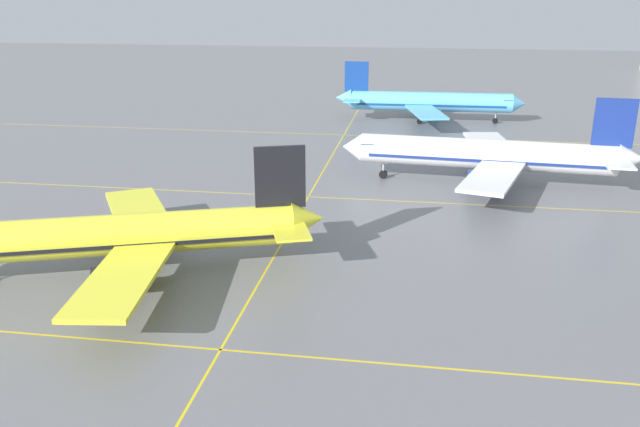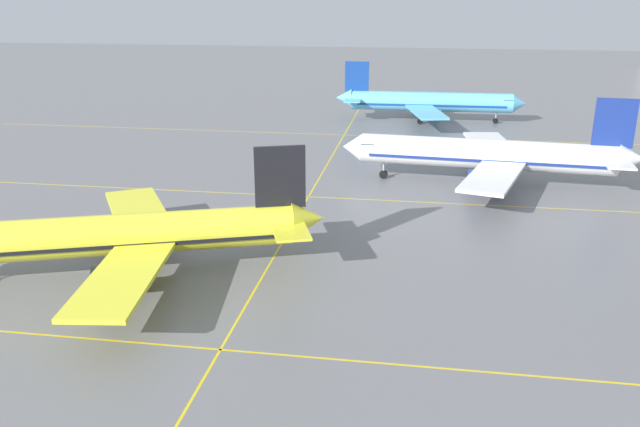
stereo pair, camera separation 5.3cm
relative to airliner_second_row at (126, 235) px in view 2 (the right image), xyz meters
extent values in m
cylinder|color=yellow|center=(-0.50, -0.18, 0.07)|extent=(30.93, 14.02, 3.74)
cone|color=yellow|center=(15.83, 5.60, 0.46)|extent=(4.15, 4.40, 3.55)
cube|color=black|center=(13.42, 4.74, 4.69)|extent=(4.57, 1.91, 5.90)
cube|color=yellow|center=(12.90, 7.69, 0.46)|extent=(4.67, 5.87, 0.24)
cube|color=yellow|center=(14.87, 2.12, 0.46)|extent=(4.67, 5.87, 0.24)
cube|color=yellow|center=(-2.36, 8.04, -0.52)|extent=(12.07, 15.26, 0.39)
cube|color=yellow|center=(3.22, -7.73, -0.52)|extent=(6.99, 15.30, 0.39)
cylinder|color=black|center=(-2.39, 4.58, -1.80)|extent=(3.84, 3.06, 2.07)
cylinder|color=black|center=(1.02, -5.07, -1.80)|extent=(3.84, 3.06, 2.07)
cube|color=black|center=(-0.50, -0.18, -0.40)|extent=(28.57, 13.21, 0.35)
cylinder|color=#99999E|center=(0.51, 2.89, -2.34)|extent=(0.28, 0.28, 1.62)
cylinder|color=black|center=(0.51, 2.89, -3.42)|extent=(1.17, 0.78, 1.08)
cylinder|color=#99999E|center=(2.21, -1.93, -2.34)|extent=(0.28, 0.28, 1.62)
cylinder|color=black|center=(2.21, -1.93, -3.42)|extent=(1.17, 0.78, 1.08)
cylinder|color=white|center=(34.62, 35.35, 0.29)|extent=(33.41, 6.50, 3.94)
cone|color=white|center=(16.72, 36.74, 0.29)|extent=(2.99, 4.06, 3.86)
cone|color=white|center=(52.82, 33.94, 0.70)|extent=(3.60, 3.99, 3.75)
cube|color=navy|center=(50.13, 34.15, 5.17)|extent=(4.99, 0.76, 6.23)
cube|color=white|center=(50.89, 37.21, 0.70)|extent=(3.73, 5.64, 0.25)
cube|color=white|center=(50.41, 31.00, 0.70)|extent=(3.73, 5.64, 0.25)
cube|color=white|center=(36.33, 44.07, -0.33)|extent=(7.40, 16.14, 0.42)
cube|color=white|center=(34.97, 26.48, -0.33)|extent=(9.58, 16.45, 0.42)
cylinder|color=navy|center=(34.83, 40.75, -1.68)|extent=(3.69, 2.45, 2.18)
cylinder|color=navy|center=(33.99, 29.99, -1.68)|extent=(3.69, 2.45, 2.18)
cube|color=#385166|center=(19.10, 36.56, 0.86)|extent=(2.14, 3.76, 0.73)
cube|color=navy|center=(34.62, 35.35, -0.20)|extent=(30.76, 6.33, 0.37)
cylinder|color=#99999E|center=(21.17, 36.40, -2.25)|extent=(0.29, 0.29, 1.71)
cylinder|color=black|center=(21.17, 36.40, -3.39)|extent=(1.17, 0.55, 1.14)
cylinder|color=#99999E|center=(36.89, 37.88, -2.25)|extent=(0.29, 0.29, 1.71)
cylinder|color=black|center=(36.89, 37.88, -3.39)|extent=(1.17, 0.55, 1.14)
cylinder|color=#99999E|center=(36.48, 32.50, -2.25)|extent=(0.29, 0.29, 1.71)
cylinder|color=black|center=(36.48, 32.50, -3.39)|extent=(1.17, 0.55, 1.14)
cylinder|color=#5BB7E5|center=(27.69, 79.08, 0.07)|extent=(31.52, 4.24, 3.74)
cone|color=#5BB7E5|center=(44.70, 79.35, 0.07)|extent=(2.61, 3.70, 3.66)
cone|color=#5BB7E5|center=(10.39, 78.80, 0.46)|extent=(3.20, 3.60, 3.55)
cube|color=navy|center=(12.95, 78.84, 4.69)|extent=(4.72, 0.43, 5.90)
cube|color=#5BB7E5|center=(12.50, 75.88, 0.46)|extent=(3.23, 5.16, 0.24)
cube|color=#5BB7E5|center=(12.41, 81.78, 0.46)|extent=(3.23, 5.16, 0.24)
cube|color=#5BB7E5|center=(26.84, 70.71, -0.52)|extent=(8.28, 15.52, 0.39)
cube|color=#5BB7E5|center=(26.58, 87.42, -0.52)|extent=(7.85, 15.45, 0.39)
cylinder|color=#5BB7E5|center=(27.97, 73.97, -1.80)|extent=(3.38, 2.12, 2.06)
cylinder|color=#5BB7E5|center=(27.81, 84.19, -1.80)|extent=(3.38, 2.12, 2.06)
cube|color=#385166|center=(42.44, 79.32, 0.61)|extent=(1.82, 3.47, 0.69)
cube|color=navy|center=(27.69, 79.08, -0.40)|extent=(29.00, 4.24, 0.35)
cylinder|color=#99999E|center=(40.47, 79.28, -2.34)|extent=(0.28, 0.28, 1.62)
cylinder|color=black|center=(40.47, 79.28, -3.42)|extent=(1.09, 0.46, 1.08)
cylinder|color=#99999E|center=(25.77, 76.49, -2.34)|extent=(0.28, 0.28, 1.62)
cylinder|color=black|center=(25.77, 76.49, -3.42)|extent=(1.09, 0.46, 1.08)
cylinder|color=#99999E|center=(25.69, 81.60, -2.34)|extent=(0.28, 0.28, 1.62)
cylinder|color=black|center=(25.69, 81.60, -3.42)|extent=(1.09, 0.46, 1.08)
cube|color=yellow|center=(12.28, -11.54, -3.96)|extent=(135.62, 0.20, 0.01)
cube|color=yellow|center=(12.28, 26.29, -3.96)|extent=(135.62, 0.20, 0.01)
cube|color=yellow|center=(12.28, 64.11, -3.96)|extent=(135.62, 0.20, 0.01)
cube|color=yellow|center=(12.28, 7.37, -3.96)|extent=(0.20, 166.43, 0.01)
camera|label=1|loc=(26.01, -52.01, 21.14)|focal=36.67mm
camera|label=2|loc=(26.07, -52.00, 21.14)|focal=36.67mm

